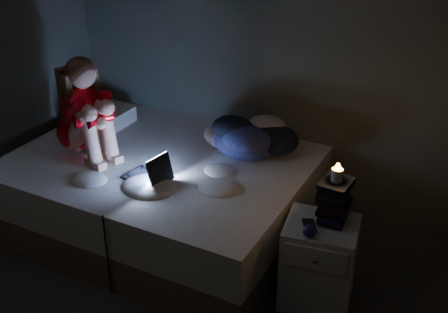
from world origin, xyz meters
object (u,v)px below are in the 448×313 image
Objects in this scene: woman at (75,104)px; phone at (309,224)px; bed at (162,194)px; nightstand at (319,263)px; candle at (337,175)px; laptop at (146,165)px.

phone is at bearing 12.00° from woman.
bed is 3.66× the size of nightstand.
woman is 2.06m from nightstand.
woman reaches higher than candle.
bed is at bearing 160.18° from nightstand.
laptop is at bearing 5.49° from woman.
woman is at bearing 167.83° from nightstand.
laptop is at bearing 159.31° from phone.
woman is at bearing -165.89° from bed.
bed is at bearing 173.09° from candle.
laptop is 3.90× the size of candle.
candle is at bearing 15.79° from woman.
nightstand is at bearing 11.32° from laptop.
woman is at bearing 179.60° from candle.
woman is (-0.61, -0.15, 0.68)m from bed.
phone is at bearing -131.41° from candle.
phone is (1.19, -0.01, -0.11)m from laptop.
bed is at bearing 115.36° from laptop.
woman reaches higher than laptop.
laptop is 1.32m from candle.
laptop is (0.08, -0.28, 0.40)m from bed.
phone is (-0.11, -0.12, -0.31)m from candle.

